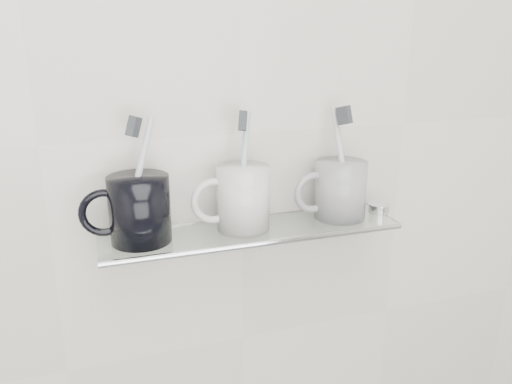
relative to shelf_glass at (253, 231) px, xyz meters
name	(u,v)px	position (x,y,z in m)	size (l,w,h in m)	color
wall_back	(241,133)	(0.00, 0.06, 0.15)	(2.50, 2.50, 0.00)	beige
shelf_glass	(253,231)	(0.00, 0.00, 0.00)	(0.50, 0.12, 0.01)	silver
shelf_rail	(264,243)	(0.00, -0.06, 0.00)	(0.01, 0.01, 0.50)	silver
bracket_left	(122,242)	(-0.21, 0.05, -0.01)	(0.02, 0.02, 0.03)	silver
bracket_right	(350,214)	(0.21, 0.05, -0.01)	(0.02, 0.02, 0.03)	silver
mug_left	(140,209)	(-0.18, 0.00, 0.06)	(0.09, 0.09, 0.11)	black
mug_left_handle	(104,213)	(-0.23, 0.00, 0.06)	(0.08, 0.08, 0.01)	black
toothbrush_left	(138,179)	(-0.18, 0.00, 0.10)	(0.01, 0.01, 0.19)	silver
bristles_left	(134,127)	(-0.18, 0.00, 0.19)	(0.01, 0.02, 0.03)	#2D3135
mug_center	(243,198)	(-0.01, 0.00, 0.06)	(0.09, 0.09, 0.11)	silver
mug_center_handle	(214,201)	(-0.06, 0.00, 0.06)	(0.08, 0.08, 0.01)	silver
toothbrush_center	(243,170)	(-0.01, 0.00, 0.10)	(0.01, 0.01, 0.19)	#A9CADA
bristles_center	(243,121)	(-0.01, 0.00, 0.19)	(0.01, 0.02, 0.03)	#2D3135
mug_right	(340,190)	(0.16, 0.00, 0.05)	(0.09, 0.09, 0.10)	white
mug_right_handle	(314,192)	(0.11, 0.00, 0.05)	(0.07, 0.07, 0.01)	white
toothbrush_right	(342,162)	(0.16, 0.00, 0.10)	(0.01, 0.01, 0.19)	beige
bristles_right	(344,115)	(0.16, 0.00, 0.19)	(0.01, 0.02, 0.03)	#2D3135
chrome_cap	(379,208)	(0.24, 0.00, 0.01)	(0.04, 0.04, 0.02)	silver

